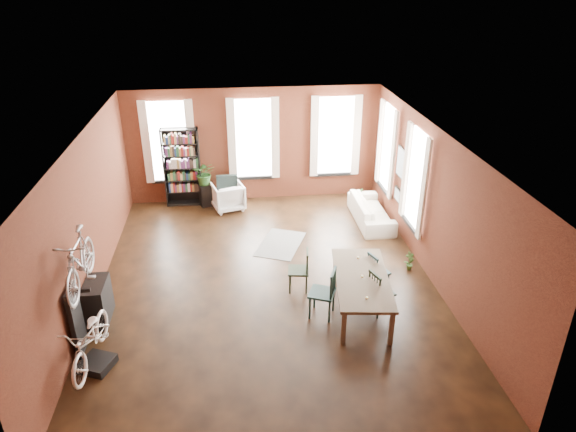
{
  "coord_description": "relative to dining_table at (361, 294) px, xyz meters",
  "views": [
    {
      "loc": [
        -0.62,
        -9.25,
        6.08
      ],
      "look_at": [
        0.52,
        0.6,
        1.25
      ],
      "focal_mm": 32.0,
      "sensor_mm": 36.0,
      "label": 1
    }
  ],
  "objects": [
    {
      "name": "bike_wall_rack",
      "position": [
        -5.13,
        -0.61,
        0.27
      ],
      "size": [
        0.16,
        0.6,
        1.3
      ],
      "primitive_type": "cube",
      "color": "black",
      "rests_on": "ground"
    },
    {
      "name": "plant_small",
      "position": [
        1.44,
        1.33,
        -0.3
      ],
      "size": [
        0.38,
        0.49,
        0.16
      ],
      "primitive_type": "imported",
      "rotation": [
        0.0,
        0.0,
        0.39
      ],
      "color": "#345D25",
      "rests_on": "ground"
    },
    {
      "name": "cream_sofa",
      "position": [
        1.22,
        3.79,
        0.03
      ],
      "size": [
        0.61,
        2.08,
        0.81
      ],
      "primitive_type": "imported",
      "rotation": [
        0.0,
        0.0,
        1.57
      ],
      "color": "beige",
      "rests_on": "ground"
    },
    {
      "name": "dining_chair_a",
      "position": [
        -0.78,
        -0.07,
        0.13
      ],
      "size": [
        0.61,
        0.61,
        1.02
      ],
      "primitive_type": "cube",
      "rotation": [
        0.0,
        0.0,
        -1.97
      ],
      "color": "#193835",
      "rests_on": "ground"
    },
    {
      "name": "console_table",
      "position": [
        -5.01,
        0.29,
        0.02
      ],
      "size": [
        0.4,
        0.8,
        0.8
      ],
      "primitive_type": "cube",
      "color": "black",
      "rests_on": "ground"
    },
    {
      "name": "room",
      "position": [
        -1.48,
        1.81,
        1.76
      ],
      "size": [
        9.0,
        9.04,
        3.22
      ],
      "color": "black",
      "rests_on": "ground"
    },
    {
      "name": "plant_by_sofa",
      "position": [
        1.08,
        4.76,
        -0.25
      ],
      "size": [
        0.37,
        0.59,
        0.25
      ],
      "primitive_type": "imported",
      "rotation": [
        0.0,
        0.0,
        0.1
      ],
      "color": "#2F5823",
      "rests_on": "ground"
    },
    {
      "name": "dining_chair_c",
      "position": [
        0.37,
        -0.09,
        0.08
      ],
      "size": [
        0.53,
        0.53,
        0.9
      ],
      "primitive_type": "cube",
      "rotation": [
        0.0,
        0.0,
        1.91
      ],
      "color": "black",
      "rests_on": "ground"
    },
    {
      "name": "striped_rug",
      "position": [
        -1.28,
        2.81,
        -0.37
      ],
      "size": [
        1.41,
        1.7,
        0.01
      ],
      "primitive_type": "cube",
      "rotation": [
        0.0,
        0.0,
        -0.4
      ],
      "color": "black",
      "rests_on": "ground"
    },
    {
      "name": "dining_chair_b",
      "position": [
        -1.11,
        0.86,
        0.08
      ],
      "size": [
        0.48,
        0.48,
        0.91
      ],
      "primitive_type": "cube",
      "rotation": [
        0.0,
        0.0,
        -1.72
      ],
      "color": "black",
      "rests_on": "ground"
    },
    {
      "name": "dining_table",
      "position": [
        0.0,
        0.0,
        0.0
      ],
      "size": [
        1.27,
        2.31,
        0.75
      ],
      "primitive_type": "cube",
      "rotation": [
        0.0,
        0.0,
        -0.13
      ],
      "color": "brown",
      "rests_on": "ground"
    },
    {
      "name": "bicycle_floor",
      "position": [
        -4.8,
        -1.06,
        0.61
      ],
      "size": [
        0.66,
        0.93,
        1.67
      ],
      "primitive_type": "imported",
      "rotation": [
        0.0,
        0.0,
        -0.09
      ],
      "color": "silver",
      "rests_on": "bike_trainer"
    },
    {
      "name": "bike_trainer",
      "position": [
        -4.78,
        -1.07,
        -0.3
      ],
      "size": [
        0.65,
        0.65,
        0.15
      ],
      "primitive_type": "cube",
      "rotation": [
        0.0,
        0.0,
        -0.4
      ],
      "color": "black",
      "rests_on": "ground"
    },
    {
      "name": "plant_stand",
      "position": [
        -3.13,
        5.3,
        -0.06
      ],
      "size": [
        0.4,
        0.4,
        0.63
      ],
      "primitive_type": "cube",
      "rotation": [
        0.0,
        0.0,
        0.33
      ],
      "color": "black",
      "rests_on": "ground"
    },
    {
      "name": "white_armchair",
      "position": [
        -2.52,
        5.01,
        0.04
      ],
      "size": [
        0.98,
        0.94,
        0.83
      ],
      "primitive_type": "imported",
      "rotation": [
        0.0,
        0.0,
        3.41
      ],
      "color": "white",
      "rests_on": "ground"
    },
    {
      "name": "plant_on_stand",
      "position": [
        -3.12,
        5.32,
        0.52
      ],
      "size": [
        0.65,
        0.71,
        0.53
      ],
      "primitive_type": "imported",
      "rotation": [
        0.0,
        0.0,
        -0.06
      ],
      "color": "#255020",
      "rests_on": "plant_stand"
    },
    {
      "name": "dining_chair_d",
      "position": [
        0.54,
        0.69,
        0.04
      ],
      "size": [
        0.49,
        0.49,
        0.83
      ],
      "primitive_type": "cube",
      "rotation": [
        0.0,
        0.0,
        1.92
      ],
      "color": "#1A3639",
      "rests_on": "ground"
    },
    {
      "name": "bookshelf",
      "position": [
        -3.73,
        5.49,
        0.72
      ],
      "size": [
        1.0,
        0.32,
        2.2
      ],
      "primitive_type": "cube",
      "color": "black",
      "rests_on": "ground"
    },
    {
      "name": "bicycle_hung",
      "position": [
        -4.88,
        -0.61,
        1.76
      ],
      "size": [
        0.47,
        1.0,
        1.66
      ],
      "primitive_type": "imported",
      "color": "#A5A8AD",
      "rests_on": "bike_wall_rack"
    }
  ]
}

